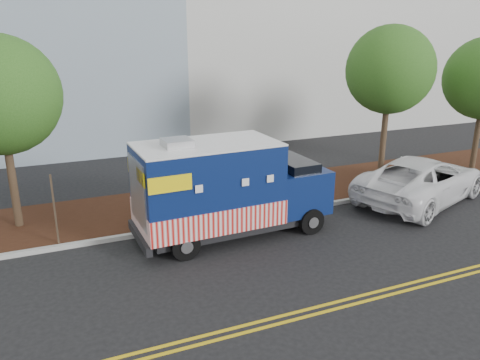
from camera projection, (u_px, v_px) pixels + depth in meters
name	position (u px, v px, depth m)	size (l,w,h in m)	color
ground	(241.00, 238.00, 15.35)	(120.00, 120.00, 0.00)	black
curb	(225.00, 220.00, 16.55)	(120.00, 0.18, 0.15)	#9E9E99
mulch_strip	(206.00, 201.00, 18.39)	(120.00, 4.00, 0.15)	black
centerline_near	(311.00, 308.00, 11.44)	(120.00, 0.10, 0.01)	gold
centerline_far	(317.00, 314.00, 11.22)	(120.00, 0.10, 0.01)	gold
tree_c	(390.00, 70.00, 19.63)	(3.70, 3.70, 6.77)	#38281C
sign_post	(55.00, 212.00, 14.30)	(0.06, 0.06, 2.40)	#473828
food_truck	(224.00, 191.00, 15.08)	(6.57, 2.69, 3.41)	black
white_car	(422.00, 179.00, 18.45)	(2.95, 6.40, 1.78)	white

